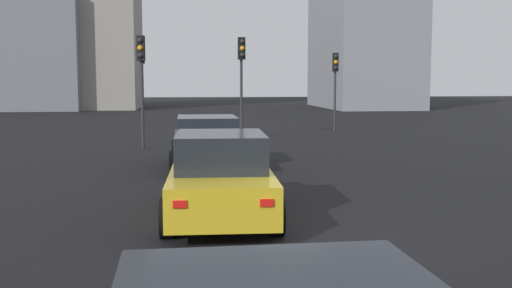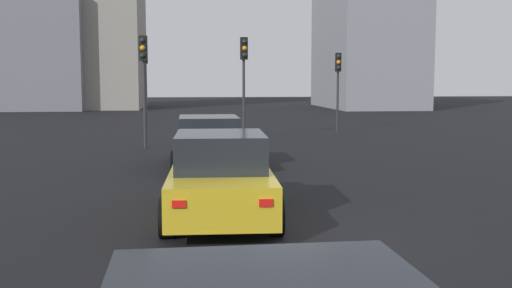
# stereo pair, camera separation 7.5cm
# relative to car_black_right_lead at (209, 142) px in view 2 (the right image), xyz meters

# --- Properties ---
(ground_plane) EXTENTS (160.00, 160.00, 0.20)m
(ground_plane) POSITION_rel_car_black_right_lead_xyz_m (-8.28, -1.60, -0.82)
(ground_plane) COLOR black
(car_black_right_lead) EXTENTS (4.79, 2.12, 1.47)m
(car_black_right_lead) POSITION_rel_car_black_right_lead_xyz_m (0.00, 0.00, 0.00)
(car_black_right_lead) COLOR black
(car_black_right_lead) RESTS_ON ground_plane
(car_yellow_right_second) EXTENTS (4.51, 2.10, 1.57)m
(car_yellow_right_second) POSITION_rel_car_black_right_lead_xyz_m (-6.63, 0.01, 0.04)
(car_yellow_right_second) COLOR gold
(car_yellow_right_second) RESTS_ON ground_plane
(traffic_light_near_left) EXTENTS (0.32, 0.29, 4.29)m
(traffic_light_near_left) POSITION_rel_car_black_right_lead_xyz_m (16.08, 2.89, 2.36)
(traffic_light_near_left) COLOR #2D2D30
(traffic_light_near_left) RESTS_ON ground_plane
(traffic_light_near_right) EXTENTS (0.33, 0.30, 4.23)m
(traffic_light_near_right) POSITION_rel_car_black_right_lead_xyz_m (7.17, -1.70, 2.32)
(traffic_light_near_right) COLOR #2D2D30
(traffic_light_near_right) RESTS_ON ground_plane
(traffic_light_far_left) EXTENTS (0.33, 0.31, 4.10)m
(traffic_light_far_left) POSITION_rel_car_black_right_lead_xyz_m (4.91, 2.18, 2.23)
(traffic_light_far_left) COLOR #2D2D30
(traffic_light_far_left) RESTS_ON ground_plane
(traffic_light_far_right) EXTENTS (0.33, 0.30, 3.81)m
(traffic_light_far_right) POSITION_rel_car_black_right_lead_xyz_m (11.08, -6.63, 2.03)
(traffic_light_far_right) COLOR #2D2D30
(traffic_light_far_right) RESTS_ON ground_plane
(building_facade_left) EXTENTS (13.79, 7.29, 14.30)m
(building_facade_left) POSITION_rel_car_black_right_lead_xyz_m (36.33, -15.60, 6.43)
(building_facade_left) COLOR gray
(building_facade_left) RESTS_ON ground_plane
(building_facade_center) EXTENTS (10.49, 7.50, 16.43)m
(building_facade_center) POSITION_rel_car_black_right_lead_xyz_m (38.23, 8.40, 7.50)
(building_facade_center) COLOR gray
(building_facade_center) RESTS_ON ground_plane
(building_facade_right) EXTENTS (8.08, 10.81, 9.60)m
(building_facade_right) POSITION_rel_car_black_right_lead_xyz_m (35.59, 14.40, 4.08)
(building_facade_right) COLOR slate
(building_facade_right) RESTS_ON ground_plane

